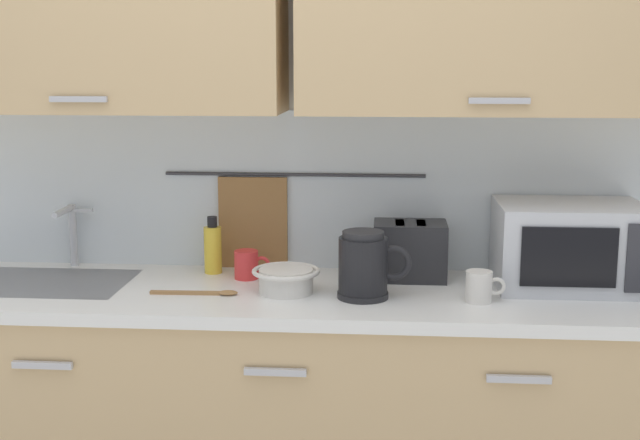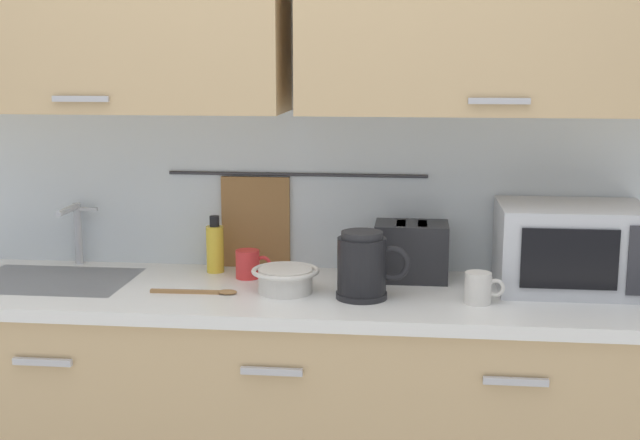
# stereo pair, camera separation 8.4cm
# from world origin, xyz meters

# --- Properties ---
(counter_unit) EXTENTS (2.53, 0.64, 0.90)m
(counter_unit) POSITION_xyz_m (-0.01, 0.30, 0.46)
(counter_unit) COLOR tan
(counter_unit) RESTS_ON ground
(back_wall_assembly) EXTENTS (3.70, 0.41, 2.50)m
(back_wall_assembly) POSITION_xyz_m (-0.00, 0.53, 1.52)
(back_wall_assembly) COLOR silver
(back_wall_assembly) RESTS_ON ground
(sink_faucet) EXTENTS (0.09, 0.17, 0.22)m
(sink_faucet) POSITION_xyz_m (-0.79, 0.53, 1.04)
(sink_faucet) COLOR #B2B5BA
(sink_faucet) RESTS_ON counter_unit
(microwave) EXTENTS (0.46, 0.35, 0.27)m
(microwave) POSITION_xyz_m (0.90, 0.41, 1.04)
(microwave) COLOR silver
(microwave) RESTS_ON counter_unit
(electric_kettle) EXTENTS (0.23, 0.16, 0.21)m
(electric_kettle) POSITION_xyz_m (0.25, 0.22, 1.00)
(electric_kettle) COLOR black
(electric_kettle) RESTS_ON counter_unit
(dish_soap_bottle) EXTENTS (0.06, 0.06, 0.20)m
(dish_soap_bottle) POSITION_xyz_m (-0.28, 0.49, 0.99)
(dish_soap_bottle) COLOR yellow
(dish_soap_bottle) RESTS_ON counter_unit
(mug_near_sink) EXTENTS (0.12, 0.08, 0.09)m
(mug_near_sink) POSITION_xyz_m (-0.15, 0.42, 0.95)
(mug_near_sink) COLOR red
(mug_near_sink) RESTS_ON counter_unit
(mixing_bowl) EXTENTS (0.21, 0.21, 0.08)m
(mixing_bowl) POSITION_xyz_m (-0.00, 0.26, 0.94)
(mixing_bowl) COLOR silver
(mixing_bowl) RESTS_ON counter_unit
(toaster) EXTENTS (0.26, 0.17, 0.19)m
(toaster) POSITION_xyz_m (0.39, 0.47, 1.00)
(toaster) COLOR #232326
(toaster) RESTS_ON counter_unit
(mug_by_kettle) EXTENTS (0.12, 0.08, 0.09)m
(mug_by_kettle) POSITION_xyz_m (0.59, 0.20, 0.95)
(mug_by_kettle) COLOR silver
(mug_by_kettle) RESTS_ON counter_unit
(wooden_spoon) EXTENTS (0.28, 0.04, 0.01)m
(wooden_spoon) POSITION_xyz_m (-0.25, 0.21, 0.91)
(wooden_spoon) COLOR #9E7042
(wooden_spoon) RESTS_ON counter_unit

